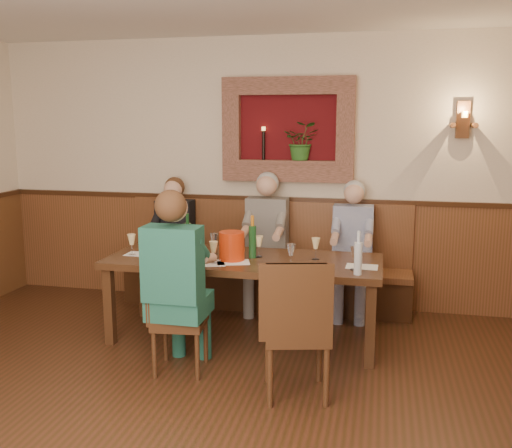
% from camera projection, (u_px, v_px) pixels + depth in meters
% --- Properties ---
extents(room_shell, '(6.04, 6.04, 2.82)m').
position_uv_depth(room_shell, '(161.00, 131.00, 3.04)').
color(room_shell, beige).
rests_on(room_shell, ground).
extents(wainscoting, '(6.02, 6.02, 1.15)m').
position_uv_depth(wainscoting, '(168.00, 360.00, 3.28)').
color(wainscoting, '#593619').
rests_on(wainscoting, ground).
extents(wall_niche, '(1.36, 0.30, 1.06)m').
position_uv_depth(wall_niche, '(291.00, 134.00, 5.83)').
color(wall_niche, '#510B0E').
rests_on(wall_niche, ground).
extents(wall_sconce, '(0.25, 0.20, 0.35)m').
position_uv_depth(wall_sconce, '(463.00, 121.00, 5.44)').
color(wall_sconce, '#593619').
rests_on(wall_sconce, ground).
extents(dining_table, '(2.40, 0.90, 0.75)m').
position_uv_depth(dining_table, '(244.00, 266.00, 5.04)').
color(dining_table, '#362010').
rests_on(dining_table, ground).
extents(bench, '(3.00, 0.45, 1.11)m').
position_uv_depth(bench, '(265.00, 276.00, 6.01)').
color(bench, '#381E0F').
rests_on(bench, ground).
extents(chair_near_left, '(0.43, 0.43, 0.88)m').
position_uv_depth(chair_near_left, '(180.00, 340.00, 4.45)').
color(chair_near_left, '#362010').
rests_on(chair_near_left, ground).
extents(chair_near_right, '(0.54, 0.54, 1.02)m').
position_uv_depth(chair_near_right, '(296.00, 356.00, 4.05)').
color(chair_near_right, '#362010').
rests_on(chair_near_right, ground).
extents(person_bench_left, '(0.39, 0.48, 1.36)m').
position_uv_depth(person_bench_left, '(173.00, 252.00, 6.07)').
color(person_bench_left, black).
rests_on(person_bench_left, ground).
extents(person_bench_mid, '(0.42, 0.52, 1.43)m').
position_uv_depth(person_bench_mid, '(265.00, 254.00, 5.85)').
color(person_bench_mid, '#534E4C').
rests_on(person_bench_mid, ground).
extents(person_bench_right, '(0.39, 0.48, 1.36)m').
position_uv_depth(person_bench_right, '(352.00, 262.00, 5.67)').
color(person_bench_right, navy).
rests_on(person_bench_right, ground).
extents(person_chair_front, '(0.43, 0.53, 1.45)m').
position_uv_depth(person_chair_front, '(178.00, 298.00, 4.38)').
color(person_chair_front, '#163A4E').
rests_on(person_chair_front, ground).
extents(spittoon_bucket, '(0.27, 0.27, 0.25)m').
position_uv_depth(spittoon_bucket, '(232.00, 246.00, 4.93)').
color(spittoon_bucket, red).
rests_on(spittoon_bucket, dining_table).
extents(wine_bottle_green_a, '(0.08, 0.08, 0.38)m').
position_uv_depth(wine_bottle_green_a, '(252.00, 241.00, 5.01)').
color(wine_bottle_green_a, '#19471E').
rests_on(wine_bottle_green_a, dining_table).
extents(wine_bottle_green_b, '(0.08, 0.08, 0.37)m').
position_uv_depth(wine_bottle_green_b, '(188.00, 237.00, 5.18)').
color(wine_bottle_green_b, '#19471E').
rests_on(wine_bottle_green_b, dining_table).
extents(water_bottle, '(0.07, 0.07, 0.35)m').
position_uv_depth(water_bottle, '(358.00, 257.00, 4.46)').
color(water_bottle, silver).
rests_on(water_bottle, dining_table).
extents(tasting_sheet_a, '(0.25, 0.18, 0.00)m').
position_uv_depth(tasting_sheet_a, '(140.00, 254.00, 5.17)').
color(tasting_sheet_a, white).
rests_on(tasting_sheet_a, dining_table).
extents(tasting_sheet_b, '(0.32, 0.27, 0.00)m').
position_uv_depth(tasting_sheet_b, '(233.00, 262.00, 4.87)').
color(tasting_sheet_b, white).
rests_on(tasting_sheet_b, dining_table).
extents(tasting_sheet_c, '(0.26, 0.19, 0.00)m').
position_uv_depth(tasting_sheet_c, '(362.00, 267.00, 4.72)').
color(tasting_sheet_c, white).
rests_on(tasting_sheet_c, dining_table).
extents(tasting_sheet_d, '(0.29, 0.25, 0.00)m').
position_uv_depth(tasting_sheet_d, '(210.00, 264.00, 4.80)').
color(tasting_sheet_d, white).
rests_on(tasting_sheet_d, dining_table).
extents(wine_glass_0, '(0.08, 0.08, 0.19)m').
position_uv_depth(wine_glass_0, '(132.00, 245.00, 5.12)').
color(wine_glass_0, '#F5DA92').
rests_on(wine_glass_0, dining_table).
extents(wine_glass_1, '(0.08, 0.08, 0.19)m').
position_uv_depth(wine_glass_1, '(166.00, 242.00, 5.25)').
color(wine_glass_1, white).
rests_on(wine_glass_1, dining_table).
extents(wine_glass_2, '(0.08, 0.08, 0.19)m').
position_uv_depth(wine_glass_2, '(166.00, 250.00, 4.90)').
color(wine_glass_2, '#F5DA92').
rests_on(wine_glass_2, dining_table).
extents(wine_glass_3, '(0.08, 0.08, 0.19)m').
position_uv_depth(wine_glass_3, '(214.00, 244.00, 5.16)').
color(wine_glass_3, white).
rests_on(wine_glass_3, dining_table).
extents(wine_glass_4, '(0.08, 0.08, 0.19)m').
position_uv_depth(wine_glass_4, '(235.00, 249.00, 4.93)').
color(wine_glass_4, '#F5DA92').
rests_on(wine_glass_4, dining_table).
extents(wine_glass_5, '(0.08, 0.08, 0.19)m').
position_uv_depth(wine_glass_5, '(259.00, 246.00, 5.05)').
color(wine_glass_5, '#F5DA92').
rests_on(wine_glass_5, dining_table).
extents(wine_glass_6, '(0.08, 0.08, 0.19)m').
position_uv_depth(wine_glass_6, '(291.00, 255.00, 4.71)').
color(wine_glass_6, white).
rests_on(wine_glass_6, dining_table).
extents(wine_glass_7, '(0.08, 0.08, 0.19)m').
position_uv_depth(wine_glass_7, '(316.00, 249.00, 4.96)').
color(wine_glass_7, '#F5DA92').
rests_on(wine_glass_7, dining_table).
extents(wine_glass_8, '(0.08, 0.08, 0.19)m').
position_uv_depth(wine_glass_8, '(355.00, 258.00, 4.61)').
color(wine_glass_8, white).
rests_on(wine_glass_8, dining_table).
extents(wine_glass_9, '(0.08, 0.08, 0.19)m').
position_uv_depth(wine_glass_9, '(214.00, 252.00, 4.82)').
color(wine_glass_9, '#F5DA92').
rests_on(wine_glass_9, dining_table).
extents(wine_glass_10, '(0.08, 0.08, 0.19)m').
position_uv_depth(wine_glass_10, '(175.00, 243.00, 5.17)').
color(wine_glass_10, '#F5DA92').
rests_on(wine_glass_10, dining_table).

